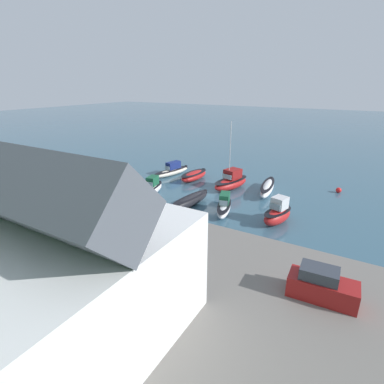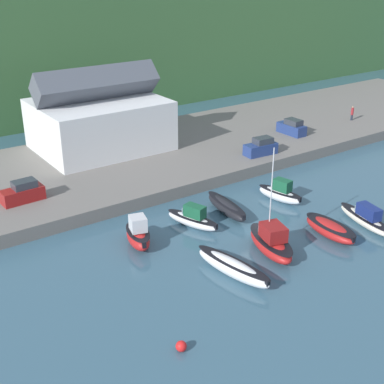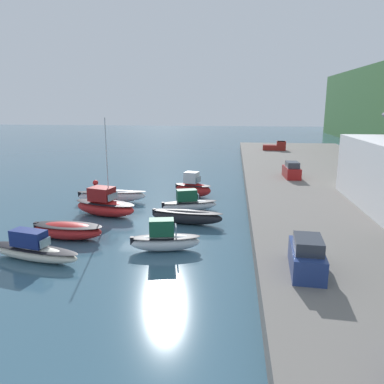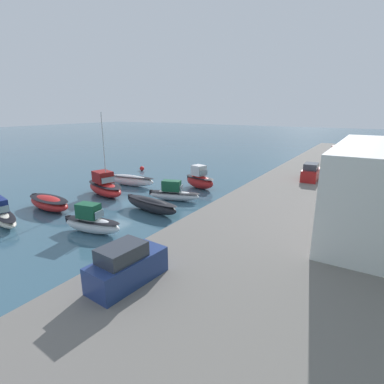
{
  "view_description": "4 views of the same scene",
  "coord_description": "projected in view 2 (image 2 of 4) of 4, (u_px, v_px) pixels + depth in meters",
  "views": [
    {
      "loc": [
        -17.6,
        34.91,
        14.52
      ],
      "look_at": [
        -0.91,
        6.53,
        2.47
      ],
      "focal_mm": 28.0,
      "sensor_mm": 36.0,
      "label": 1
    },
    {
      "loc": [
        -31.06,
        -33.08,
        24.08
      ],
      "look_at": [
        -2.93,
        6.92,
        2.54
      ],
      "focal_mm": 50.0,
      "sensor_mm": 36.0,
      "label": 2
    },
    {
      "loc": [
        33.21,
        9.32,
        10.95
      ],
      "look_at": [
        -2.94,
        5.29,
        2.36
      ],
      "focal_mm": 35.0,
      "sensor_mm": 36.0,
      "label": 3
    },
    {
      "loc": [
        22.19,
        23.7,
        10.03
      ],
      "look_at": [
        -2.73,
        8.24,
        1.86
      ],
      "focal_mm": 28.0,
      "sensor_mm": 36.0,
      "label": 4
    }
  ],
  "objects": [
    {
      "name": "moored_boat_4",
      "position": [
        233.0,
        268.0,
        43.75
      ],
      "size": [
        2.7,
        7.94,
        1.47
      ],
      "rotation": [
        0.0,
        0.0,
        0.15
      ],
      "color": "white",
      "rests_on": "ground_plane"
    },
    {
      "name": "moored_boat_1",
      "position": [
        193.0,
        219.0,
        51.81
      ],
      "size": [
        3.24,
        6.12,
        2.29
      ],
      "rotation": [
        0.0,
        0.0,
        0.31
      ],
      "color": "white",
      "rests_on": "ground_plane"
    },
    {
      "name": "harbor_clubhouse",
      "position": [
        100.0,
        120.0,
        67.87
      ],
      "size": [
        15.81,
        12.69,
        10.56
      ],
      "color": "white",
      "rests_on": "quay_promenade"
    },
    {
      "name": "moored_boat_7",
      "position": [
        366.0,
        218.0,
        51.97
      ],
      "size": [
        3.12,
        7.51,
        2.22
      ],
      "rotation": [
        0.0,
        0.0,
        -0.22
      ],
      "color": "white",
      "rests_on": "ground_plane"
    },
    {
      "name": "parked_car_2",
      "position": [
        261.0,
        147.0,
        66.65
      ],
      "size": [
        4.32,
        2.11,
        2.16
      ],
      "rotation": [
        0.0,
        0.0,
        1.5
      ],
      "color": "navy",
      "rests_on": "quay_promenade"
    },
    {
      "name": "ground_plane",
      "position": [
        259.0,
        233.0,
        50.82
      ],
      "size": [
        320.0,
        320.0,
        0.0
      ],
      "primitive_type": "plane",
      "color": "#385B70"
    },
    {
      "name": "quay_promenade",
      "position": [
        139.0,
        159.0,
        67.49
      ],
      "size": [
        125.69,
        23.43,
        1.41
      ],
      "color": "slate",
      "rests_on": "ground_plane"
    },
    {
      "name": "moored_boat_3",
      "position": [
        280.0,
        193.0,
        57.22
      ],
      "size": [
        2.56,
        5.57,
        2.51
      ],
      "rotation": [
        0.0,
        0.0,
        0.19
      ],
      "color": "white",
      "rests_on": "ground_plane"
    },
    {
      "name": "parked_car_0",
      "position": [
        23.0,
        193.0,
        53.84
      ],
      "size": [
        4.28,
        2.0,
        2.16
      ],
      "rotation": [
        0.0,
        0.0,
        1.62
      ],
      "color": "maroon",
      "rests_on": "quay_promenade"
    },
    {
      "name": "person_on_quay",
      "position": [
        352.0,
        113.0,
        80.62
      ],
      "size": [
        0.4,
        0.4,
        2.14
      ],
      "color": "#232838",
      "rests_on": "quay_promenade"
    },
    {
      "name": "moored_boat_2",
      "position": [
        226.0,
        207.0,
        54.41
      ],
      "size": [
        2.3,
        6.98,
        1.39
      ],
      "rotation": [
        0.0,
        0.0,
        -0.12
      ],
      "color": "black",
      "rests_on": "ground_plane"
    },
    {
      "name": "parked_car_1",
      "position": [
        292.0,
        128.0,
        74.37
      ],
      "size": [
        1.87,
        4.23,
        2.16
      ],
      "rotation": [
        0.0,
        0.0,
        0.02
      ],
      "color": "navy",
      "rests_on": "quay_promenade"
    },
    {
      "name": "moored_boat_5",
      "position": [
        271.0,
        242.0,
        47.0
      ],
      "size": [
        4.12,
        7.04,
        9.69
      ],
      "rotation": [
        0.0,
        0.0,
        -0.27
      ],
      "color": "red",
      "rests_on": "ground_plane"
    },
    {
      "name": "moored_boat_6",
      "position": [
        330.0,
        229.0,
        50.02
      ],
      "size": [
        2.72,
        6.26,
        1.38
      ],
      "rotation": [
        0.0,
        0.0,
        -0.08
      ],
      "color": "red",
      "rests_on": "ground_plane"
    },
    {
      "name": "mooring_buoy_0",
      "position": [
        181.0,
        346.0,
        35.5
      ],
      "size": [
        0.75,
        0.75,
        0.75
      ],
      "color": "red",
      "rests_on": "ground_plane"
    },
    {
      "name": "moored_boat_0",
      "position": [
        138.0,
        235.0,
        48.2
      ],
      "size": [
        3.04,
        4.89,
        3.01
      ],
      "rotation": [
        0.0,
        0.0,
        -0.27
      ],
      "color": "red",
      "rests_on": "ground_plane"
    }
  ]
}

